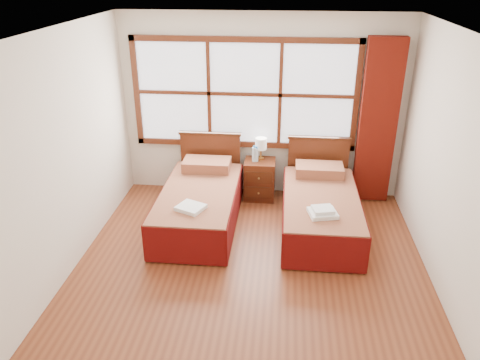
# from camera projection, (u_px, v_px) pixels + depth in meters

# --- Properties ---
(floor) EXTENTS (4.50, 4.50, 0.00)m
(floor) POSITION_uv_depth(u_px,v_px,m) (248.00, 279.00, 5.15)
(floor) COLOR brown
(floor) RESTS_ON ground
(ceiling) EXTENTS (4.50, 4.50, 0.00)m
(ceiling) POSITION_uv_depth(u_px,v_px,m) (251.00, 35.00, 4.05)
(ceiling) COLOR white
(ceiling) RESTS_ON wall_back
(wall_back) EXTENTS (4.00, 0.00, 4.00)m
(wall_back) POSITION_uv_depth(u_px,v_px,m) (262.00, 108.00, 6.62)
(wall_back) COLOR silver
(wall_back) RESTS_ON floor
(wall_left) EXTENTS (0.00, 4.50, 4.50)m
(wall_left) POSITION_uv_depth(u_px,v_px,m) (55.00, 164.00, 4.77)
(wall_left) COLOR silver
(wall_left) RESTS_ON floor
(wall_right) EXTENTS (0.00, 4.50, 4.50)m
(wall_right) POSITION_uv_depth(u_px,v_px,m) (460.00, 180.00, 4.42)
(wall_right) COLOR silver
(wall_right) RESTS_ON floor
(window) EXTENTS (3.16, 0.06, 1.56)m
(window) POSITION_uv_depth(u_px,v_px,m) (244.00, 94.00, 6.53)
(window) COLOR white
(window) RESTS_ON wall_back
(curtain) EXTENTS (0.50, 0.16, 2.30)m
(curtain) POSITION_uv_depth(u_px,v_px,m) (378.00, 123.00, 6.41)
(curtain) COLOR #631309
(curtain) RESTS_ON wall_back
(bed_left) EXTENTS (0.97, 1.99, 0.94)m
(bed_left) POSITION_uv_depth(u_px,v_px,m) (200.00, 203.00, 6.17)
(bed_left) COLOR #421E0D
(bed_left) RESTS_ON floor
(bed_right) EXTENTS (0.96, 1.98, 0.93)m
(bed_right) POSITION_uv_depth(u_px,v_px,m) (320.00, 209.00, 6.03)
(bed_right) COLOR #421E0D
(bed_right) RESTS_ON floor
(nightstand) EXTENTS (0.44, 0.43, 0.59)m
(nightstand) POSITION_uv_depth(u_px,v_px,m) (260.00, 179.00, 6.82)
(nightstand) COLOR #542412
(nightstand) RESTS_ON floor
(towels_left) EXTENTS (0.39, 0.37, 0.05)m
(towels_left) POSITION_uv_depth(u_px,v_px,m) (191.00, 208.00, 5.55)
(towels_left) COLOR white
(towels_left) RESTS_ON bed_left
(towels_right) EXTENTS (0.37, 0.34, 0.09)m
(towels_right) POSITION_uv_depth(u_px,v_px,m) (323.00, 212.00, 5.43)
(towels_right) COLOR white
(towels_right) RESTS_ON bed_right
(lamp) EXTENTS (0.16, 0.16, 0.32)m
(lamp) POSITION_uv_depth(u_px,v_px,m) (261.00, 144.00, 6.67)
(lamp) COLOR gold
(lamp) RESTS_ON nightstand
(bottle_near) EXTENTS (0.06, 0.06, 0.22)m
(bottle_near) POSITION_uv_depth(u_px,v_px,m) (256.00, 155.00, 6.65)
(bottle_near) COLOR #BCE3F2
(bottle_near) RESTS_ON nightstand
(bottle_far) EXTENTS (0.06, 0.06, 0.24)m
(bottle_far) POSITION_uv_depth(u_px,v_px,m) (254.00, 154.00, 6.64)
(bottle_far) COLOR #BCE3F2
(bottle_far) RESTS_ON nightstand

